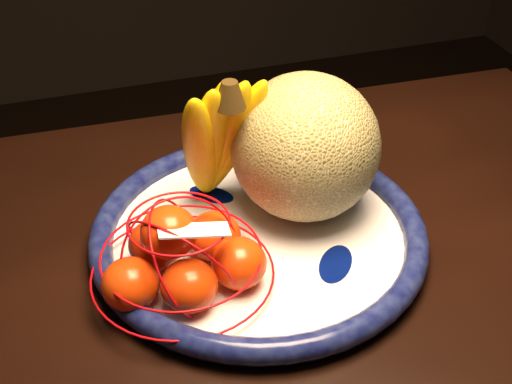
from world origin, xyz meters
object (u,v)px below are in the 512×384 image
object	(u,v)px
fruit_bowl	(259,234)
cantaloupe	(305,147)
mandarin_bag	(183,257)
banana_bunch	(216,136)

from	to	relation	value
fruit_bowl	cantaloupe	size ratio (longest dim) A/B	2.25
fruit_bowl	mandarin_bag	xyz separation A→B (m)	(-0.10, -0.05, 0.03)
cantaloupe	mandarin_bag	bearing A→B (deg)	-153.30
mandarin_bag	banana_bunch	bearing A→B (deg)	58.98
fruit_bowl	banana_bunch	xyz separation A→B (m)	(-0.03, 0.07, 0.10)
fruit_bowl	mandarin_bag	size ratio (longest dim) A/B	1.73
banana_bunch	fruit_bowl	bearing A→B (deg)	-77.27
cantaloupe	mandarin_bag	world-z (taller)	cantaloupe
cantaloupe	banana_bunch	distance (m)	0.10
fruit_bowl	banana_bunch	world-z (taller)	banana_bunch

